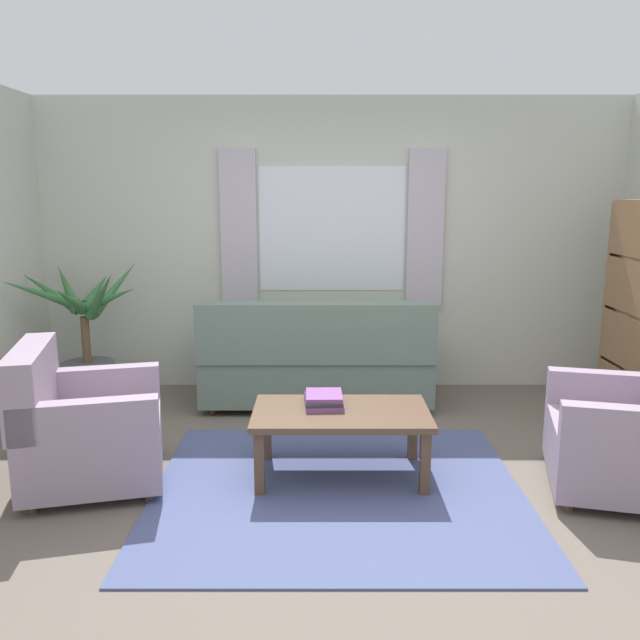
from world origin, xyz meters
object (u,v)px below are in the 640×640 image
at_px(armchair_right, 634,436).
at_px(potted_plant, 85,346).
at_px(armchair_left, 82,428).
at_px(coffee_table, 341,419).
at_px(book_stack_on_table, 324,400).
at_px(couch, 316,363).

bearing_deg(armchair_right, potted_plant, -99.75).
relative_size(armchair_left, armchair_right, 1.00).
bearing_deg(coffee_table, book_stack_on_table, 140.07).
relative_size(coffee_table, potted_plant, 0.91).
xyz_separation_m(couch, book_stack_on_table, (0.05, -1.33, 0.11)).
height_order(couch, armchair_left, couch).
bearing_deg(armchair_right, armchair_left, -78.17).
bearing_deg(book_stack_on_table, potted_plant, 145.40).
xyz_separation_m(couch, armchair_right, (1.90, -1.62, -0.01)).
xyz_separation_m(couch, coffee_table, (0.16, -1.42, 0.01)).
distance_m(armchair_left, book_stack_on_table, 1.50).
bearing_deg(armchair_right, book_stack_on_table, -85.35).
relative_size(book_stack_on_table, potted_plant, 0.26).
height_order(couch, potted_plant, potted_plant).
distance_m(book_stack_on_table, potted_plant, 2.44).
bearing_deg(couch, book_stack_on_table, 92.32).
bearing_deg(armchair_left, potted_plant, 5.11).
distance_m(couch, coffee_table, 1.43).
distance_m(couch, potted_plant, 1.96).
height_order(coffee_table, book_stack_on_table, book_stack_on_table).
relative_size(couch, coffee_table, 1.73).
bearing_deg(book_stack_on_table, armchair_right, -9.23).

